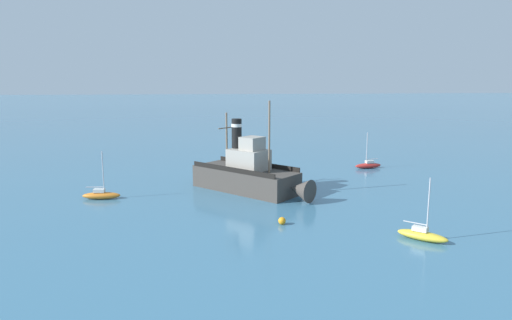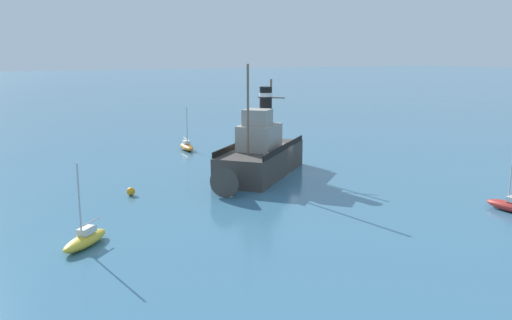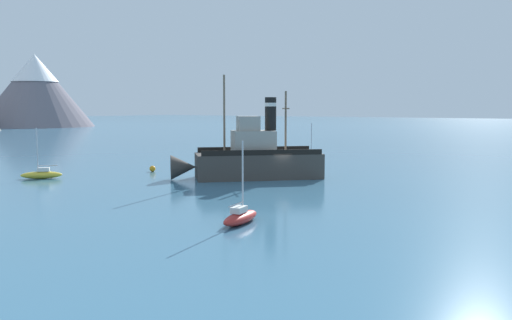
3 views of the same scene
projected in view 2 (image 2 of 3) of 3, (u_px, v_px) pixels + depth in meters
ground_plane at (282, 172)px, 49.90m from camera, size 600.00×600.00×0.00m
old_tugboat at (259, 156)px, 47.68m from camera, size 12.48×12.66×9.90m
sailboat_orange at (187, 146)px, 60.87m from camera, size 3.85×1.29×4.90m
sailboat_yellow at (85, 239)px, 30.64m from camera, size 3.54×3.39×4.90m
mooring_buoy at (131, 191)px, 41.55m from camera, size 0.64×0.64×0.64m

